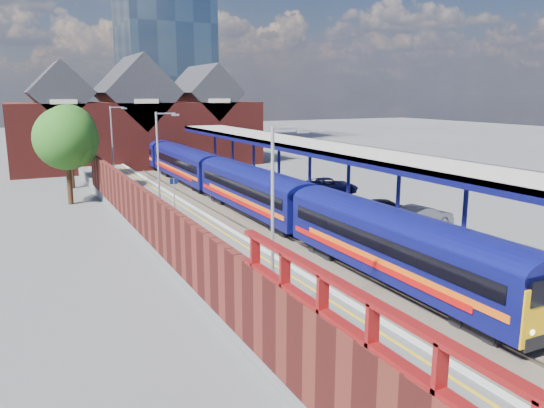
{
  "coord_description": "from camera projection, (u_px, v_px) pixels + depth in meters",
  "views": [
    {
      "loc": [
        -14.66,
        -10.45,
        9.13
      ],
      "look_at": [
        -0.87,
        17.43,
        2.6
      ],
      "focal_mm": 35.0,
      "sensor_mm": 36.0,
      "label": 1
    }
  ],
  "objects": [
    {
      "name": "coping_left",
      "position": [
        222.0,
        224.0,
        33.37
      ],
      "size": [
        0.3,
        76.0,
        0.05
      ],
      "primitive_type": "cube",
      "color": "silver",
      "rests_on": "left_platform"
    },
    {
      "name": "tree_far",
      "position": [
        70.0,
        133.0,
        50.76
      ],
      "size": [
        5.2,
        5.2,
        8.1
      ],
      "color": "#382314",
      "rests_on": "ground"
    },
    {
      "name": "brick_wall",
      "position": [
        172.0,
        236.0,
        25.26
      ],
      "size": [
        0.35,
        50.0,
        3.86
      ],
      "color": "maroon",
      "rests_on": "left_platform"
    },
    {
      "name": "parked_car_silver",
      "position": [
        421.0,
        217.0,
        32.25
      ],
      "size": [
        4.55,
        2.1,
        1.45
      ],
      "primitive_type": "imported",
      "rotation": [
        0.0,
        0.0,
        1.7
      ],
      "color": "#A6A6AB",
      "rests_on": "right_platform"
    },
    {
      "name": "ballast_bed",
      "position": [
        266.0,
        234.0,
        34.95
      ],
      "size": [
        6.0,
        76.0,
        0.06
      ],
      "primitive_type": "cube",
      "color": "#473D33",
      "rests_on": "ground"
    },
    {
      "name": "left_platform",
      "position": [
        186.0,
        237.0,
        32.46
      ],
      "size": [
        5.0,
        76.0,
        1.0
      ],
      "primitive_type": "cube",
      "color": "#565659",
      "rests_on": "ground"
    },
    {
      "name": "rails",
      "position": [
        266.0,
        232.0,
        34.93
      ],
      "size": [
        4.51,
        76.0,
        0.14
      ],
      "color": "slate",
      "rests_on": "ground"
    },
    {
      "name": "lamp_post_d",
      "position": [
        114.0,
        141.0,
        46.95
      ],
      "size": [
        1.48,
        0.18,
        7.0
      ],
      "color": "#A5A8AA",
      "rests_on": "left_platform"
    },
    {
      "name": "tree_near",
      "position": [
        68.0,
        140.0,
        43.31
      ],
      "size": [
        5.2,
        5.2,
        8.1
      ],
      "color": "#382314",
      "rests_on": "ground"
    },
    {
      "name": "coping_right",
      "position": [
        308.0,
        214.0,
        36.11
      ],
      "size": [
        0.3,
        76.0,
        0.05
      ],
      "primitive_type": "cube",
      "color": "silver",
      "rests_on": "right_platform"
    },
    {
      "name": "parked_car_blue",
      "position": [
        329.0,
        186.0,
        43.4
      ],
      "size": [
        5.22,
        3.39,
        1.34
      ],
      "primitive_type": "imported",
      "rotation": [
        0.0,
        0.0,
        1.31
      ],
      "color": "navy",
      "rests_on": "right_platform"
    },
    {
      "name": "glass_tower",
      "position": [
        163.0,
        25.0,
        87.77
      ],
      "size": [
        14.2,
        14.2,
        40.3
      ],
      "color": "#455C76",
      "rests_on": "ground"
    },
    {
      "name": "station_building",
      "position": [
        136.0,
        123.0,
        67.16
      ],
      "size": [
        30.0,
        12.12,
        13.78
      ],
      "color": "maroon",
      "rests_on": "ground"
    },
    {
      "name": "parked_car_dark",
      "position": [
        386.0,
        209.0,
        35.15
      ],
      "size": [
        4.49,
        3.16,
        1.21
      ],
      "primitive_type": "imported",
      "rotation": [
        0.0,
        0.0,
        1.18
      ],
      "color": "black",
      "rests_on": "right_platform"
    },
    {
      "name": "lamp_post_c",
      "position": [
        160.0,
        161.0,
        32.92
      ],
      "size": [
        1.48,
        0.18,
        7.0
      ],
      "color": "#A5A8AA",
      "rests_on": "left_platform"
    },
    {
      "name": "platform_sign",
      "position": [
        174.0,
        190.0,
        35.74
      ],
      "size": [
        0.55,
        0.08,
        2.5
      ],
      "color": "#A5A8AA",
      "rests_on": "left_platform"
    },
    {
      "name": "right_platform",
      "position": [
        343.0,
        217.0,
        37.45
      ],
      "size": [
        6.0,
        76.0,
        1.0
      ],
      "primitive_type": "cube",
      "color": "#565659",
      "rests_on": "ground"
    },
    {
      "name": "lamp_post_b",
      "position": [
        276.0,
        211.0,
        18.88
      ],
      "size": [
        1.48,
        0.18,
        7.0
      ],
      "color": "#A5A8AA",
      "rests_on": "left_platform"
    },
    {
      "name": "train",
      "position": [
        216.0,
        174.0,
        46.9
      ],
      "size": [
        2.9,
        65.91,
        3.45
      ],
      "color": "#0C0F59",
      "rests_on": "ground"
    },
    {
      "name": "canopy",
      "position": [
        323.0,
        148.0,
        37.96
      ],
      "size": [
        4.5,
        52.0,
        4.48
      ],
      "color": "#0D0E51",
      "rests_on": "right_platform"
    },
    {
      "name": "ground",
      "position": [
        214.0,
        206.0,
        43.72
      ],
      "size": [
        240.0,
        240.0,
        0.0
      ],
      "primitive_type": "plane",
      "color": "#5B5B5E",
      "rests_on": "ground"
    },
    {
      "name": "yellow_line",
      "position": [
        213.0,
        226.0,
        33.12
      ],
      "size": [
        0.14,
        76.0,
        0.01
      ],
      "primitive_type": "cube",
      "color": "yellow",
      "rests_on": "left_platform"
    }
  ]
}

